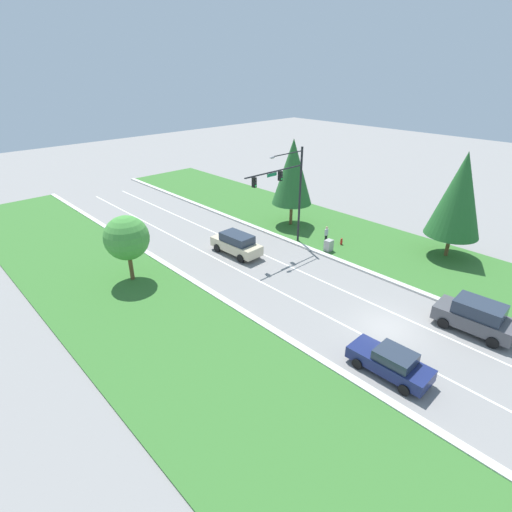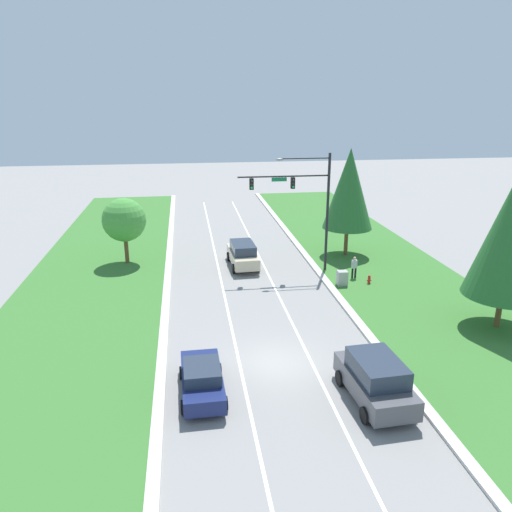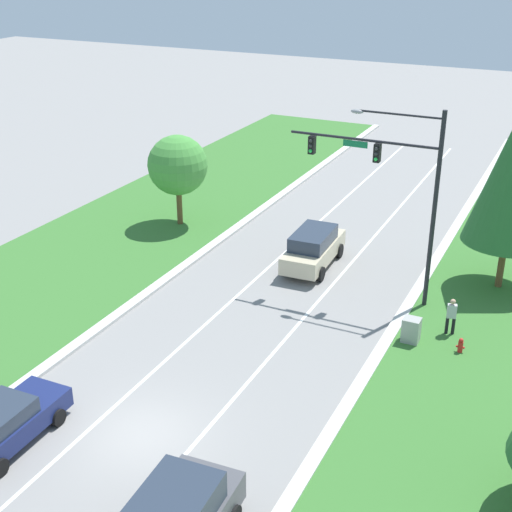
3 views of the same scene
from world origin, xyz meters
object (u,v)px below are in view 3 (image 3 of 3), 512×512
Objects in this scene: fire_hydrant at (460,346)px; oak_near_left_tree at (178,165)px; traffic_signal_mast at (396,178)px; navy_sedan at (6,423)px; champagne_suv at (313,248)px; utility_cabinet at (411,331)px; pedestrian at (451,315)px.

fire_hydrant is 19.16m from oak_near_left_tree.
traffic_signal_mast is 7.61m from fire_hydrant.
navy_sedan is 17.22m from fire_hydrant.
oak_near_left_tree reaches higher than champagne_suv.
pedestrian is (1.32, 1.32, 0.38)m from utility_cabinet.
traffic_signal_mast is at bearing 120.62° from utility_cabinet.
traffic_signal_mast is 1.69× the size of oak_near_left_tree.
champagne_suv is at bearing 157.07° from traffic_signal_mast.
pedestrian is 2.41× the size of fire_hydrant.
oak_near_left_tree is (-5.17, 19.30, 2.79)m from navy_sedan.
navy_sedan reaches higher than utility_cabinet.
utility_cabinet is at bearing 31.40° from pedestrian.
oak_near_left_tree is at bearing -33.19° from pedestrian.
traffic_signal_mast is 7.95× the size of utility_cabinet.
pedestrian reaches higher than utility_cabinet.
champagne_suv is at bearing 140.40° from utility_cabinet.
champagne_suv reaches higher than navy_sedan.
navy_sedan is 4.02× the size of utility_cabinet.
oak_near_left_tree is at bearing 164.07° from traffic_signal_mast.
fire_hydrant is (8.39, -5.25, -0.66)m from champagne_suv.
navy_sedan is 0.85× the size of oak_near_left_tree.
oak_near_left_tree is at bearing 154.79° from utility_cabinet.
champagne_suv is 9.92m from fire_hydrant.
oak_near_left_tree is at bearing 165.14° from champagne_suv.
fire_hydrant is (2.01, 0.03, -0.22)m from utility_cabinet.
pedestrian is at bearing -19.56° from oak_near_left_tree.
traffic_signal_mast reaches higher than utility_cabinet.
navy_sedan is 2.66× the size of pedestrian.
fire_hydrant is at bearing -40.11° from traffic_signal_mast.
utility_cabinet is 1.60× the size of fire_hydrant.
oak_near_left_tree reaches higher than fire_hydrant.
champagne_suv is (-4.35, 1.84, -4.81)m from traffic_signal_mast.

